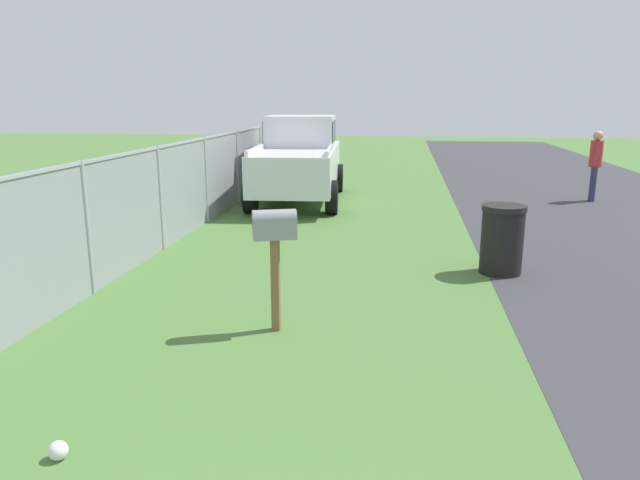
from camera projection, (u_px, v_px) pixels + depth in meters
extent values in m
cube|color=brown|center=(276.00, 285.00, 6.46)|extent=(0.09, 0.09, 1.05)
cube|color=gray|center=(275.00, 229.00, 6.31)|extent=(0.34, 0.51, 0.22)
cylinder|color=gray|center=(274.00, 219.00, 6.28)|extent=(0.34, 0.51, 0.20)
cube|color=red|center=(277.00, 221.00, 6.40)|extent=(0.02, 0.04, 0.18)
cube|color=silver|center=(299.00, 166.00, 14.56)|extent=(5.07, 2.16, 0.90)
cube|color=silver|center=(301.00, 131.00, 14.94)|extent=(1.80, 1.79, 0.76)
cube|color=black|center=(301.00, 131.00, 14.94)|extent=(1.75, 1.83, 0.53)
cube|color=silver|center=(257.00, 149.00, 13.45)|extent=(2.57, 0.26, 0.12)
cube|color=silver|center=(330.00, 149.00, 13.33)|extent=(2.57, 0.26, 0.12)
cylinder|color=black|center=(273.00, 177.00, 16.33)|extent=(0.78, 0.31, 0.76)
cylinder|color=black|center=(338.00, 178.00, 16.20)|extent=(0.78, 0.31, 0.76)
cylinder|color=black|center=(251.00, 196.00, 13.16)|extent=(0.78, 0.31, 0.76)
cylinder|color=black|center=(332.00, 197.00, 13.04)|extent=(0.78, 0.31, 0.76)
cylinder|color=black|center=(502.00, 242.00, 8.60)|extent=(0.61, 0.61, 0.94)
cylinder|color=black|center=(504.00, 208.00, 8.48)|extent=(0.64, 0.64, 0.08)
cylinder|color=#2D3351|center=(593.00, 184.00, 14.59)|extent=(0.14, 0.14, 0.86)
cylinder|color=#2D3351|center=(592.00, 184.00, 14.71)|extent=(0.14, 0.14, 0.86)
cylinder|color=#B23333|center=(596.00, 154.00, 14.47)|extent=(0.30, 0.30, 0.65)
sphere|color=tan|center=(598.00, 136.00, 14.37)|extent=(0.23, 0.23, 0.23)
cylinder|color=#B23333|center=(597.00, 153.00, 14.28)|extent=(0.09, 0.18, 0.59)
cylinder|color=#B23333|center=(595.00, 152.00, 14.65)|extent=(0.09, 0.18, 0.59)
cylinder|color=#9EA3A8|center=(87.00, 229.00, 7.60)|extent=(0.07, 0.07, 1.76)
cylinder|color=#9EA3A8|center=(160.00, 199.00, 9.85)|extent=(0.07, 0.07, 1.76)
cylinder|color=#9EA3A8|center=(206.00, 180.00, 12.11)|extent=(0.07, 0.07, 1.76)
cylinder|color=#9EA3A8|center=(237.00, 167.00, 14.36)|extent=(0.07, 0.07, 1.76)
cylinder|color=#9EA3A8|center=(260.00, 158.00, 16.62)|extent=(0.07, 0.07, 1.76)
cube|color=#9EA3A8|center=(157.00, 148.00, 9.65)|extent=(14.07, 0.04, 0.04)
cube|color=gray|center=(160.00, 199.00, 9.85)|extent=(14.07, 0.01, 1.76)
sphere|color=silver|center=(58.00, 451.00, 4.21)|extent=(0.14, 0.14, 0.14)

